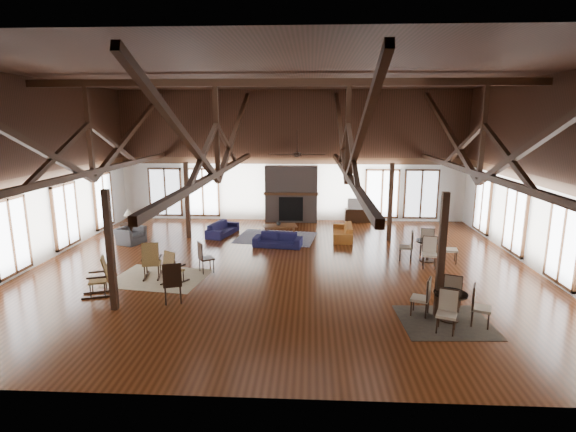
{
  "coord_description": "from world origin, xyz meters",
  "views": [
    {
      "loc": [
        0.9,
        -13.83,
        4.68
      ],
      "look_at": [
        0.14,
        1.0,
        1.48
      ],
      "focal_mm": 28.0,
      "sensor_mm": 36.0,
      "label": 1
    }
  ],
  "objects_px": {
    "sofa_orange": "(343,232)",
    "cafe_table_far": "(428,247)",
    "sofa_navy_left": "(223,229)",
    "tv_console": "(358,215)",
    "sofa_navy_front": "(278,240)",
    "armchair": "(130,235)",
    "coffee_table": "(280,227)",
    "cafe_table_near": "(450,301)"
  },
  "relations": [
    {
      "from": "sofa_orange",
      "to": "cafe_table_far",
      "type": "xyz_separation_m",
      "value": [
        2.66,
        -2.82,
        0.22
      ]
    },
    {
      "from": "sofa_navy_left",
      "to": "tv_console",
      "type": "bearing_deg",
      "value": -49.39
    },
    {
      "from": "sofa_navy_front",
      "to": "armchair",
      "type": "distance_m",
      "value": 5.7
    },
    {
      "from": "armchair",
      "to": "tv_console",
      "type": "xyz_separation_m",
      "value": [
        9.13,
        4.22,
        -0.02
      ]
    },
    {
      "from": "sofa_orange",
      "to": "tv_console",
      "type": "bearing_deg",
      "value": 165.72
    },
    {
      "from": "coffee_table",
      "to": "armchair",
      "type": "bearing_deg",
      "value": -179.92
    },
    {
      "from": "armchair",
      "to": "sofa_navy_left",
      "type": "bearing_deg",
      "value": -45.59
    },
    {
      "from": "sofa_navy_front",
      "to": "sofa_orange",
      "type": "distance_m",
      "value": 2.84
    },
    {
      "from": "cafe_table_near",
      "to": "tv_console",
      "type": "distance_m",
      "value": 10.53
    },
    {
      "from": "cafe_table_near",
      "to": "cafe_table_far",
      "type": "relative_size",
      "value": 0.95
    },
    {
      "from": "tv_console",
      "to": "sofa_navy_left",
      "type": "bearing_deg",
      "value": -154.72
    },
    {
      "from": "cafe_table_far",
      "to": "armchair",
      "type": "bearing_deg",
      "value": 171.32
    },
    {
      "from": "coffee_table",
      "to": "sofa_navy_front",
      "type": "bearing_deg",
      "value": -101.77
    },
    {
      "from": "coffee_table",
      "to": "sofa_orange",
      "type": "bearing_deg",
      "value": -12.24
    },
    {
      "from": "cafe_table_near",
      "to": "tv_console",
      "type": "bearing_deg",
      "value": 96.04
    },
    {
      "from": "coffee_table",
      "to": "sofa_navy_left",
      "type": "bearing_deg",
      "value": 161.6
    },
    {
      "from": "sofa_navy_left",
      "to": "cafe_table_near",
      "type": "bearing_deg",
      "value": -122.7
    },
    {
      "from": "armchair",
      "to": "coffee_table",
      "type": "bearing_deg",
      "value": -57.88
    },
    {
      "from": "cafe_table_near",
      "to": "cafe_table_far",
      "type": "height_order",
      "value": "cafe_table_far"
    },
    {
      "from": "sofa_navy_front",
      "to": "cafe_table_near",
      "type": "xyz_separation_m",
      "value": [
        4.54,
        -6.08,
        0.21
      ]
    },
    {
      "from": "sofa_navy_front",
      "to": "sofa_orange",
      "type": "xyz_separation_m",
      "value": [
        2.51,
        1.33,
        0.02
      ]
    },
    {
      "from": "sofa_orange",
      "to": "cafe_table_near",
      "type": "height_order",
      "value": "cafe_table_near"
    },
    {
      "from": "sofa_navy_left",
      "to": "cafe_table_far",
      "type": "relative_size",
      "value": 0.93
    },
    {
      "from": "sofa_navy_left",
      "to": "cafe_table_far",
      "type": "xyz_separation_m",
      "value": [
        7.57,
        -3.13,
        0.23
      ]
    },
    {
      "from": "sofa_orange",
      "to": "armchair",
      "type": "height_order",
      "value": "armchair"
    },
    {
      "from": "coffee_table",
      "to": "armchair",
      "type": "height_order",
      "value": "armchair"
    },
    {
      "from": "sofa_navy_left",
      "to": "cafe_table_near",
      "type": "distance_m",
      "value": 10.38
    },
    {
      "from": "sofa_orange",
      "to": "tv_console",
      "type": "xyz_separation_m",
      "value": [
        0.92,
        3.06,
        0.02
      ]
    },
    {
      "from": "sofa_orange",
      "to": "coffee_table",
      "type": "bearing_deg",
      "value": -88.19
    },
    {
      "from": "sofa_navy_front",
      "to": "cafe_table_far",
      "type": "relative_size",
      "value": 0.92
    },
    {
      "from": "cafe_table_far",
      "to": "sofa_navy_left",
      "type": "bearing_deg",
      "value": 157.56
    },
    {
      "from": "sofa_navy_left",
      "to": "sofa_orange",
      "type": "relative_size",
      "value": 0.94
    },
    {
      "from": "sofa_navy_left",
      "to": "coffee_table",
      "type": "bearing_deg",
      "value": -81.42
    },
    {
      "from": "cafe_table_far",
      "to": "tv_console",
      "type": "distance_m",
      "value": 6.14
    },
    {
      "from": "cafe_table_near",
      "to": "tv_console",
      "type": "height_order",
      "value": "cafe_table_near"
    },
    {
      "from": "tv_console",
      "to": "cafe_table_near",
      "type": "bearing_deg",
      "value": -83.96
    },
    {
      "from": "armchair",
      "to": "cafe_table_far",
      "type": "distance_m",
      "value": 10.99
    },
    {
      "from": "sofa_navy_left",
      "to": "armchair",
      "type": "height_order",
      "value": "armchair"
    },
    {
      "from": "cafe_table_near",
      "to": "cafe_table_far",
      "type": "distance_m",
      "value": 4.63
    },
    {
      "from": "coffee_table",
      "to": "armchair",
      "type": "relative_size",
      "value": 1.48
    },
    {
      "from": "sofa_navy_front",
      "to": "armchair",
      "type": "bearing_deg",
      "value": -173.47
    },
    {
      "from": "sofa_orange",
      "to": "tv_console",
      "type": "relative_size",
      "value": 1.61
    }
  ]
}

